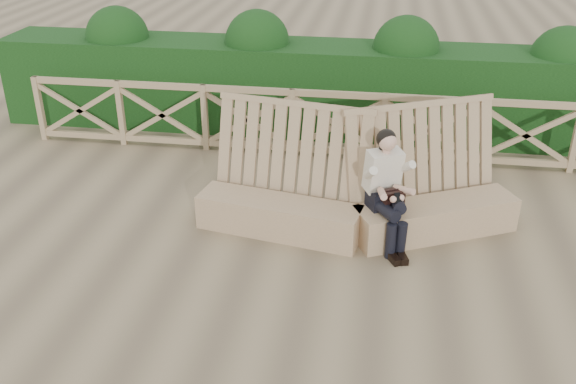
# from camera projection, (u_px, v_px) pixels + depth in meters

# --- Properties ---
(ground) EXTENTS (60.00, 60.00, 0.00)m
(ground) POSITION_uv_depth(u_px,v_px,m) (308.00, 281.00, 7.24)
(ground) COLOR brown
(ground) RESTS_ON ground
(bench) EXTENTS (4.06, 1.61, 1.58)m
(bench) POSITION_uv_depth(u_px,v_px,m) (357.00, 202.00, 8.08)
(bench) COLOR #927753
(bench) RESTS_ON ground
(woman) EXTENTS (0.65, 0.93, 1.45)m
(woman) POSITION_uv_depth(u_px,v_px,m) (387.00, 186.00, 7.66)
(woman) COLOR black
(woman) RESTS_ON ground
(guardrail) EXTENTS (10.10, 0.09, 1.10)m
(guardrail) POSITION_uv_depth(u_px,v_px,m) (337.00, 125.00, 10.07)
(guardrail) COLOR #907554
(guardrail) RESTS_ON ground
(hedge) EXTENTS (12.00, 1.20, 1.50)m
(hedge) POSITION_uv_depth(u_px,v_px,m) (343.00, 89.00, 11.04)
(hedge) COLOR black
(hedge) RESTS_ON ground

